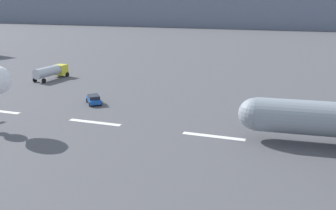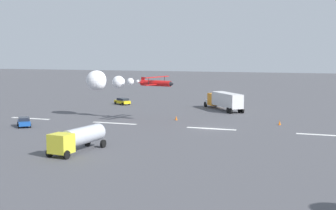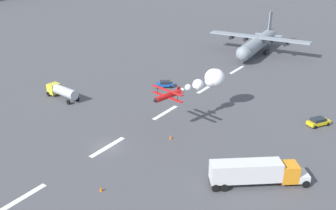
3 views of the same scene
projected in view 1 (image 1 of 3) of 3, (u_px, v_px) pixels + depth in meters
name	position (u px, v px, depth m)	size (l,w,h in m)	color
runway_stripe_6	(95.00, 122.00, 52.79)	(8.00, 0.90, 0.01)	white
runway_stripe_7	(214.00, 136.00, 47.43)	(8.00, 0.90, 0.01)	white
mountain_ridge_distant	(198.00, 12.00, 229.91)	(396.00, 16.00, 17.61)	slate
fuel_tanker_truck	(51.00, 71.00, 80.61)	(3.52, 8.87, 2.90)	yellow
airport_staff_sedan	(94.00, 99.00, 61.86)	(3.99, 4.27, 1.52)	#194CA5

